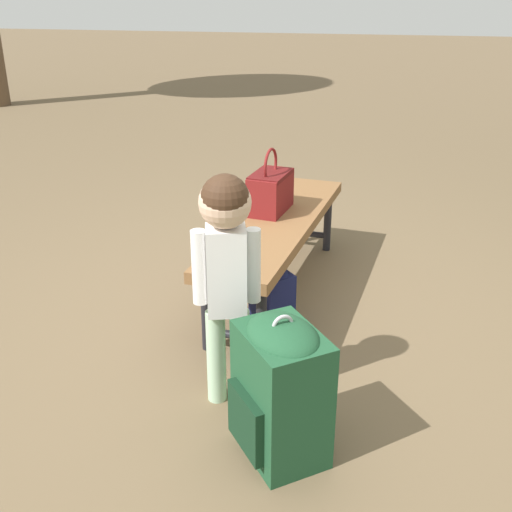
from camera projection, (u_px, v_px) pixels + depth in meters
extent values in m
plane|color=brown|center=(260.00, 328.00, 3.27)|extent=(40.00, 40.00, 0.00)
cube|color=brown|center=(277.00, 224.00, 3.48)|extent=(1.64, 0.59, 0.06)
cylinder|color=black|center=(261.00, 323.00, 2.93)|extent=(0.05, 0.05, 0.39)
cylinder|color=black|center=(206.00, 313.00, 3.01)|extent=(0.05, 0.05, 0.39)
cylinder|color=black|center=(328.00, 223.00, 4.14)|extent=(0.05, 0.05, 0.39)
cylinder|color=black|center=(287.00, 218.00, 4.22)|extent=(0.05, 0.05, 0.39)
cylinder|color=black|center=(234.00, 335.00, 3.01)|extent=(0.07, 0.28, 0.04)
cylinder|color=black|center=(307.00, 233.00, 4.22)|extent=(0.07, 0.28, 0.04)
cube|color=maroon|center=(270.00, 193.00, 3.55)|extent=(0.34, 0.23, 0.22)
cube|color=#561313|center=(271.00, 175.00, 3.51)|extent=(0.31, 0.22, 0.02)
torus|color=maroon|center=(271.00, 165.00, 3.49)|extent=(0.20, 0.05, 0.20)
cylinder|color=#B2D8B2|center=(216.00, 356.00, 2.63)|extent=(0.08, 0.08, 0.43)
cylinder|color=#B2D8B2|center=(240.00, 355.00, 2.64)|extent=(0.08, 0.08, 0.43)
ellipsoid|color=white|center=(217.00, 391.00, 2.73)|extent=(0.10, 0.07, 0.04)
ellipsoid|color=white|center=(240.00, 390.00, 2.73)|extent=(0.10, 0.07, 0.04)
cube|color=white|center=(226.00, 271.00, 2.47)|extent=(0.17, 0.19, 0.37)
cylinder|color=white|center=(199.00, 267.00, 2.46)|extent=(0.06, 0.06, 0.31)
cylinder|color=white|center=(253.00, 266.00, 2.47)|extent=(0.06, 0.06, 0.31)
sphere|color=beige|center=(225.00, 203.00, 2.36)|extent=(0.20, 0.20, 0.20)
sphere|color=#3F2819|center=(225.00, 198.00, 2.34)|extent=(0.19, 0.19, 0.19)
cube|color=#1E4C2D|center=(281.00, 394.00, 2.32)|extent=(0.44, 0.42, 0.52)
ellipsoid|color=#1E4C2D|center=(282.00, 337.00, 2.22)|extent=(0.41, 0.40, 0.12)
cube|color=#13311D|center=(245.00, 422.00, 2.29)|extent=(0.22, 0.18, 0.23)
cube|color=#13311D|center=(325.00, 396.00, 2.31)|extent=(0.06, 0.05, 0.44)
cube|color=#13311D|center=(304.00, 374.00, 2.44)|extent=(0.06, 0.05, 0.44)
torus|color=#B2B2B7|center=(283.00, 326.00, 2.20)|extent=(0.06, 0.08, 0.08)
cube|color=#191E4C|center=(272.00, 299.00, 3.23)|extent=(0.26, 0.26, 0.31)
ellipsoid|color=#191E4C|center=(272.00, 273.00, 3.17)|extent=(0.25, 0.25, 0.07)
cube|color=black|center=(257.00, 311.00, 3.21)|extent=(0.13, 0.12, 0.14)
cube|color=black|center=(291.00, 299.00, 3.23)|extent=(0.04, 0.03, 0.27)
cube|color=black|center=(281.00, 292.00, 3.30)|extent=(0.04, 0.03, 0.27)
torus|color=black|center=(272.00, 268.00, 3.16)|extent=(0.04, 0.04, 0.05)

